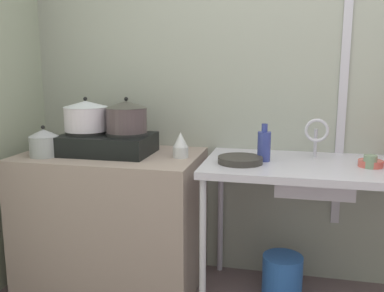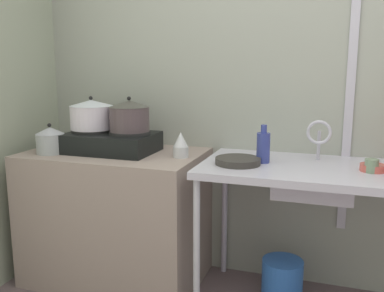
% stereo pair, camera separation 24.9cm
% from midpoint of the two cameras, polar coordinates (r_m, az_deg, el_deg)
% --- Properties ---
extents(wall_back, '(4.46, 0.10, 2.59)m').
position_cam_midpoint_polar(wall_back, '(2.74, 13.22, 8.83)').
color(wall_back, '#979C8E').
rests_on(wall_back, ground).
extents(wall_metal_strip, '(0.05, 0.01, 2.07)m').
position_cam_midpoint_polar(wall_metal_strip, '(2.68, 17.29, 11.36)').
color(wall_metal_strip, '#BBB8C6').
extents(counter_concrete, '(1.09, 0.67, 0.84)m').
position_cam_midpoint_polar(counter_concrete, '(2.80, -13.09, -9.47)').
color(counter_concrete, gray).
rests_on(counter_concrete, ground).
extents(counter_sink, '(1.42, 0.67, 0.84)m').
position_cam_midpoint_polar(counter_sink, '(2.43, 15.60, -3.84)').
color(counter_sink, '#BBB8C6').
rests_on(counter_sink, ground).
extents(stove, '(0.55, 0.37, 0.14)m').
position_cam_midpoint_polar(stove, '(2.68, -13.90, 0.37)').
color(stove, black).
rests_on(stove, counter_concrete).
extents(pot_on_left_burner, '(0.27, 0.27, 0.21)m').
position_cam_midpoint_polar(pot_on_left_burner, '(2.72, -16.54, 3.88)').
color(pot_on_left_burner, silver).
rests_on(pot_on_left_burner, stove).
extents(pot_on_right_burner, '(0.25, 0.25, 0.21)m').
position_cam_midpoint_polar(pot_on_right_burner, '(2.60, -11.46, 3.86)').
color(pot_on_right_burner, '#483B3E').
rests_on(pot_on_right_burner, stove).
extents(pot_beside_stove, '(0.17, 0.17, 0.19)m').
position_cam_midpoint_polar(pot_beside_stove, '(2.71, -21.68, 0.39)').
color(pot_beside_stove, '#949A9B').
rests_on(pot_beside_stove, counter_concrete).
extents(percolator, '(0.09, 0.09, 0.15)m').
position_cam_midpoint_polar(percolator, '(2.49, -4.39, 0.07)').
color(percolator, silver).
rests_on(percolator, counter_concrete).
extents(sink_basin, '(0.41, 0.31, 0.16)m').
position_cam_midpoint_polar(sink_basin, '(2.42, 13.10, -4.21)').
color(sink_basin, '#BBB8C6').
rests_on(sink_basin, counter_sink).
extents(faucet, '(0.14, 0.08, 0.24)m').
position_cam_midpoint_polar(faucet, '(2.51, 13.59, 1.73)').
color(faucet, '#BBB8C6').
rests_on(faucet, counter_sink).
extents(frying_pan, '(0.25, 0.25, 0.04)m').
position_cam_midpoint_polar(frying_pan, '(2.36, 3.47, -1.90)').
color(frying_pan, '#312E2A').
rests_on(frying_pan, counter_sink).
extents(cup_by_rack, '(0.07, 0.07, 0.07)m').
position_cam_midpoint_polar(cup_by_rack, '(2.38, 19.98, -2.01)').
color(cup_by_rack, gray).
rests_on(cup_by_rack, counter_sink).
extents(small_bowl_on_drainboard, '(0.13, 0.13, 0.04)m').
position_cam_midpoint_polar(small_bowl_on_drainboard, '(2.42, 20.07, -2.24)').
color(small_bowl_on_drainboard, '#C5564B').
rests_on(small_bowl_on_drainboard, counter_sink).
extents(bottle_by_sink, '(0.07, 0.07, 0.21)m').
position_cam_midpoint_polar(bottle_by_sink, '(2.41, 6.71, 0.05)').
color(bottle_by_sink, navy).
rests_on(bottle_by_sink, counter_sink).
extents(bucket_on_floor, '(0.24, 0.24, 0.26)m').
position_cam_midpoint_polar(bucket_on_floor, '(2.69, 9.27, -16.90)').
color(bucket_on_floor, '#2B60B6').
rests_on(bucket_on_floor, ground).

